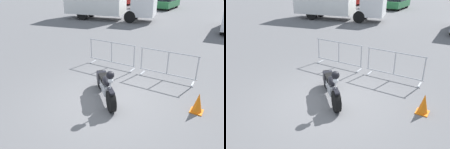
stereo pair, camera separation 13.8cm
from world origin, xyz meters
TOP-DOWN VIEW (x-y plane):
  - ground_plane at (0.00, 0.00)m, footprint 120.00×120.00m
  - motorcycle at (-0.14, 0.13)m, footprint 1.61×1.60m
  - crowd_barrier_near at (-1.33, 2.48)m, footprint 2.16×0.46m
  - crowd_barrier_far at (1.06, 2.48)m, footprint 2.16×0.46m
  - box_truck at (-7.51, 11.61)m, footprint 8.00×3.87m
  - parked_car_red at (-10.74, 21.38)m, footprint 1.72×4.05m
  - parked_car_maroon at (-7.85, 21.07)m, footprint 1.80×4.23m
  - parked_car_green at (-4.96, 20.85)m, footprint 1.78×4.18m
  - traffic_cone at (2.50, 0.80)m, footprint 0.34×0.34m

SIDE VIEW (x-z plane):
  - ground_plane at x=0.00m, z-range 0.00..0.00m
  - traffic_cone at x=2.50m, z-range -0.01..0.58m
  - motorcycle at x=-0.14m, z-range -0.14..1.05m
  - crowd_barrier_near at x=-1.33m, z-range 0.02..1.09m
  - crowd_barrier_far at x=1.06m, z-range 0.02..1.09m
  - parked_car_red at x=-10.74m, z-range 0.01..1.37m
  - parked_car_green at x=-4.96m, z-range 0.01..1.42m
  - parked_car_maroon at x=-7.85m, z-range 0.01..1.43m
  - box_truck at x=-7.51m, z-range 0.15..3.13m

